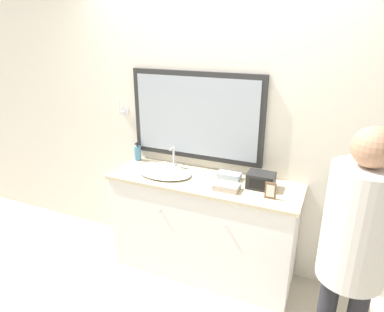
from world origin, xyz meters
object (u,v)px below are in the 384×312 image
(appliance_box, at_px, (261,181))
(picture_frame, at_px, (270,191))
(sink_basin, at_px, (165,172))
(soap_bottle, at_px, (138,153))
(person, at_px, (356,238))

(appliance_box, height_order, picture_frame, picture_frame)
(sink_basin, distance_m, picture_frame, 0.95)
(appliance_box, bearing_deg, soap_bottle, 173.65)
(appliance_box, height_order, person, person)
(sink_basin, height_order, picture_frame, sink_basin)
(person, bearing_deg, picture_frame, 137.89)
(picture_frame, xyz_separation_m, person, (0.57, -0.51, 0.06))
(sink_basin, relative_size, picture_frame, 3.71)
(soap_bottle, xyz_separation_m, appliance_box, (1.24, -0.14, -0.01))
(soap_bottle, bearing_deg, appliance_box, -6.35)
(appliance_box, bearing_deg, picture_frame, -55.70)
(soap_bottle, bearing_deg, picture_frame, -12.45)
(soap_bottle, xyz_separation_m, person, (1.91, -0.81, 0.05))
(appliance_box, xyz_separation_m, person, (0.68, -0.67, 0.06))
(soap_bottle, distance_m, person, 2.08)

